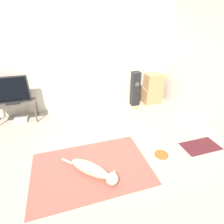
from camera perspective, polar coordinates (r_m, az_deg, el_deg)
name	(u,v)px	position (r m, az deg, el deg)	size (l,w,h in m)	color
ground_plane	(90,159)	(3.14, -7.13, -15.04)	(12.00, 12.00, 0.00)	#9E9384
wall_back	(71,59)	(4.46, -13.34, 16.49)	(8.00, 0.06, 2.55)	beige
area_rug	(91,168)	(2.98, -6.77, -17.76)	(1.86, 1.22, 0.01)	#934C42
dog	(94,170)	(2.80, -5.90, -18.46)	(0.77, 0.78, 0.24)	beige
frisbee	(161,154)	(3.30, 15.84, -13.18)	(0.24, 0.24, 0.03)	#DB511E
cardboard_box_lower	(151,95)	(5.10, 12.76, 5.38)	(0.49, 0.41, 0.41)	tan
cardboard_box_upper	(153,81)	(4.94, 13.30, 9.68)	(0.43, 0.36, 0.41)	tan
floor_speaker	(135,89)	(4.77, 7.57, 7.52)	(0.20, 0.21, 0.92)	black
tv_stand	(14,106)	(4.52, -29.33, 1.85)	(0.92, 0.43, 0.46)	brown
tv	(10,91)	(4.40, -30.42, 6.05)	(0.79, 0.20, 0.61)	#232326
tennis_ball_by_boxes	(133,104)	(4.91, 7.00, 2.74)	(0.07, 0.07, 0.07)	#C6E033
tennis_ball_near_speaker	(137,108)	(4.69, 8.05, 1.41)	(0.07, 0.07, 0.07)	#C6E033
tennis_ball_loose_on_carpet	(137,103)	(4.95, 8.09, 2.91)	(0.07, 0.07, 0.07)	#C6E033
game_console	(21,119)	(4.64, -27.53, -2.12)	(0.28, 0.28, 0.07)	#B7B7BC
door_mat	(200,146)	(3.77, 26.92, -9.90)	(0.71, 0.40, 0.01)	#47191E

